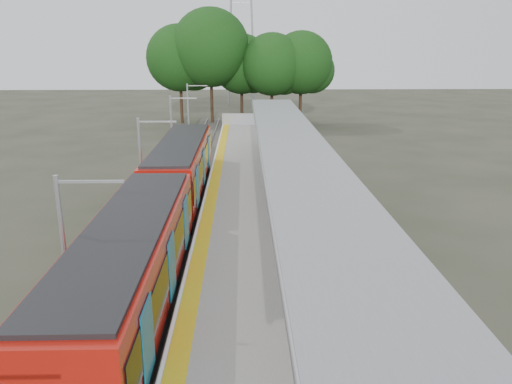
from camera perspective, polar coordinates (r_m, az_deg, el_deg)
trackbed at (r=29.00m, az=-8.79°, el=-1.72°), size 3.00×70.00×0.24m
platform at (r=28.65m, az=0.14°, el=-0.95°), size 6.00×50.00×1.00m
tactile_strip at (r=28.55m, az=-4.98°, el=-0.00°), size 0.60×50.00×0.02m
end_fence at (r=52.81m, az=-0.61°, el=8.34°), size 6.00×0.10×1.20m
train at (r=23.49m, az=-10.54°, el=-1.22°), size 2.74×27.60×3.62m
canopy at (r=24.13m, az=4.23°, el=4.76°), size 3.27×38.00×3.66m
tree_cluster at (r=59.55m, az=-2.57°, el=15.11°), size 21.57×9.42×13.21m
catenary_masts at (r=27.58m, az=-12.83°, el=3.14°), size 2.08×48.16×5.40m
bench_mid at (r=26.86m, az=5.78°, el=0.17°), size 1.00×1.66×1.09m
bench_far at (r=29.70m, az=3.53°, el=1.76°), size 1.01×1.60×1.05m
info_pillar_far at (r=26.12m, az=3.43°, el=0.18°), size 0.40×0.40×1.77m
litter_bin at (r=26.05m, az=3.47°, el=-0.70°), size 0.46×0.46×0.80m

